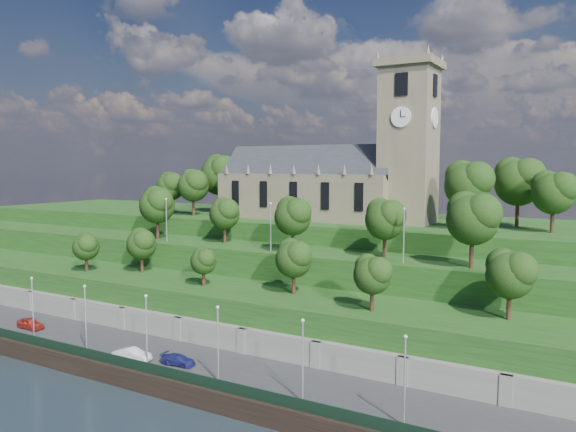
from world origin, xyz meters
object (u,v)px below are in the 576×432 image
Objects in this scene: car_left at (31,323)px; car_middle at (132,355)px; car_right at (178,360)px; church at (334,177)px.

car_middle is at bearing -94.94° from car_left.
car_right is (5.49, 1.69, -0.15)m from car_middle.
car_right is at bearing -89.61° from church.
car_left is 1.06× the size of car_right.
church is at bearing -31.82° from car_left.
car_left is at bearing 83.13° from car_right.
car_right is at bearing -90.11° from car_left.
church reaches higher than car_left.
church is at bearing -17.81° from car_middle.
car_left reaches higher than car_right.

